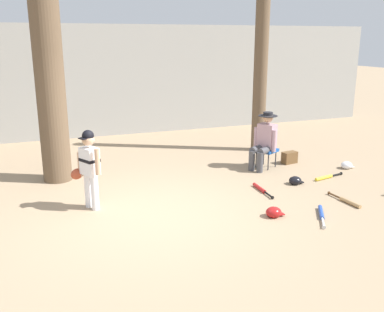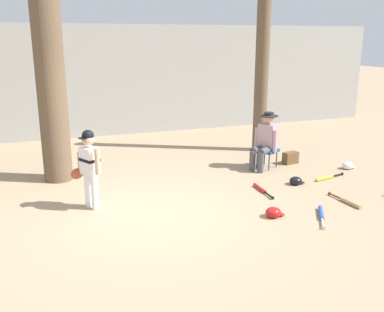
% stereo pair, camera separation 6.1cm
% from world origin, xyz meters
% --- Properties ---
extents(ground_plane, '(60.00, 60.00, 0.00)m').
position_xyz_m(ground_plane, '(0.00, 0.00, 0.00)').
color(ground_plane, '#9E8466').
extents(concrete_back_wall, '(18.00, 0.36, 3.07)m').
position_xyz_m(concrete_back_wall, '(0.00, 6.22, 1.53)').
color(concrete_back_wall, '#9E9E99').
rests_on(concrete_back_wall, ground).
extents(tree_near_player, '(0.90, 0.90, 5.25)m').
position_xyz_m(tree_near_player, '(-1.25, 2.40, 2.16)').
color(tree_near_player, brown).
rests_on(tree_near_player, ground).
extents(tree_behind_spectator, '(0.50, 0.50, 5.07)m').
position_xyz_m(tree_behind_spectator, '(3.57, 3.12, 2.28)').
color(tree_behind_spectator, brown).
rests_on(tree_behind_spectator, ground).
extents(young_ballplayer, '(0.48, 0.54, 1.31)m').
position_xyz_m(young_ballplayer, '(-0.84, 0.69, 0.74)').
color(young_ballplayer, white).
rests_on(young_ballplayer, ground).
extents(folding_stool, '(0.54, 0.54, 0.41)m').
position_xyz_m(folding_stool, '(3.00, 1.71, 0.36)').
color(folding_stool, '#194C9E').
rests_on(folding_stool, ground).
extents(seated_spectator, '(0.66, 0.56, 1.20)m').
position_xyz_m(seated_spectator, '(2.91, 1.67, 0.64)').
color(seated_spectator, '#47474C').
rests_on(seated_spectator, ground).
extents(handbag_beside_stool, '(0.37, 0.24, 0.26)m').
position_xyz_m(handbag_beside_stool, '(3.65, 1.80, 0.13)').
color(handbag_beside_stool, brown).
rests_on(handbag_beside_stool, ground).
extents(bat_red_barrel, '(0.11, 0.75, 0.07)m').
position_xyz_m(bat_red_barrel, '(2.16, 0.44, 0.03)').
color(bat_red_barrel, red).
rests_on(bat_red_barrel, ground).
extents(bat_wood_tan, '(0.11, 0.74, 0.07)m').
position_xyz_m(bat_wood_tan, '(3.23, -0.62, 0.03)').
color(bat_wood_tan, tan).
rests_on(bat_wood_tan, ground).
extents(bat_blue_youth, '(0.49, 0.72, 0.07)m').
position_xyz_m(bat_blue_youth, '(2.48, -0.91, 0.03)').
color(bat_blue_youth, '#2347AD').
rests_on(bat_blue_youth, ground).
extents(bat_yellow_trainer, '(0.75, 0.22, 0.07)m').
position_xyz_m(bat_yellow_trainer, '(3.71, 0.59, 0.03)').
color(bat_yellow_trainer, yellow).
rests_on(bat_yellow_trainer, ground).
extents(batting_helmet_black, '(0.29, 0.22, 0.17)m').
position_xyz_m(batting_helmet_black, '(2.96, 0.53, 0.07)').
color(batting_helmet_black, black).
rests_on(batting_helmet_black, ground).
extents(batting_helmet_red, '(0.30, 0.23, 0.17)m').
position_xyz_m(batting_helmet_red, '(1.76, -0.68, 0.07)').
color(batting_helmet_red, '#A81919').
rests_on(batting_helmet_red, ground).
extents(batting_helmet_white, '(0.29, 0.22, 0.17)m').
position_xyz_m(batting_helmet_white, '(4.57, 1.02, 0.07)').
color(batting_helmet_white, silver).
rests_on(batting_helmet_white, ground).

